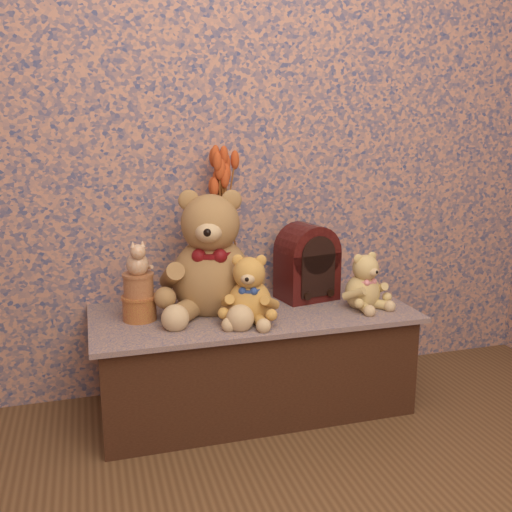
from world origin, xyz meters
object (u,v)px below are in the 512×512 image
Objects in this scene: biscuit_tin_lower at (140,308)px; cat_figurine at (137,257)px; cathedral_radio at (307,262)px; ceramic_vase at (222,276)px; teddy_large at (211,247)px; teddy_small at (363,278)px; teddy_medium at (250,285)px.

biscuit_tin_lower is 0.94× the size of cat_figurine.
ceramic_vase is (-0.36, 0.06, -0.05)m from cathedral_radio.
cathedral_radio is 2.54× the size of biscuit_tin_lower.
teddy_large is 2.14× the size of teddy_small.
teddy_small is 1.13× the size of ceramic_vase.
cat_figurine reaches higher than teddy_medium.
teddy_large is 4.10× the size of biscuit_tin_lower.
teddy_large is 2.42× the size of ceramic_vase.
biscuit_tin_lower is (-0.41, 0.13, -0.09)m from teddy_medium.
teddy_medium reaches higher than ceramic_vase.
teddy_large is 0.23m from teddy_medium.
cathedral_radio is at bearing 3.88° from cat_figurine.
teddy_large is at bearing 176.02° from cathedral_radio.
teddy_large is 0.37m from biscuit_tin_lower.
cat_figurine is (-0.41, 0.13, 0.11)m from teddy_medium.
teddy_small is at bearing 4.77° from teddy_large.
ceramic_vase is 1.59× the size of cat_figurine.
teddy_medium is 2.05× the size of cat_figurine.
cathedral_radio reaches higher than biscuit_tin_lower.
cat_figurine is at bearing -175.97° from teddy_medium.
cathedral_radio is 1.50× the size of ceramic_vase.
teddy_large reaches higher than ceramic_vase.
cat_figurine is (0.00, 0.00, 0.20)m from biscuit_tin_lower.
teddy_large reaches higher than teddy_medium.
teddy_large is 0.30m from cat_figurine.
teddy_large reaches higher than cat_figurine.
cathedral_radio is at bearing 117.86° from teddy_small.
ceramic_vase is 0.42m from cat_figurine.
ceramic_vase is at bearing 159.04° from cathedral_radio.
ceramic_vase is (-0.54, 0.24, -0.01)m from teddy_small.
cat_figurine is at bearing -157.68° from teddy_large.
cathedral_radio reaches higher than cat_figurine.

